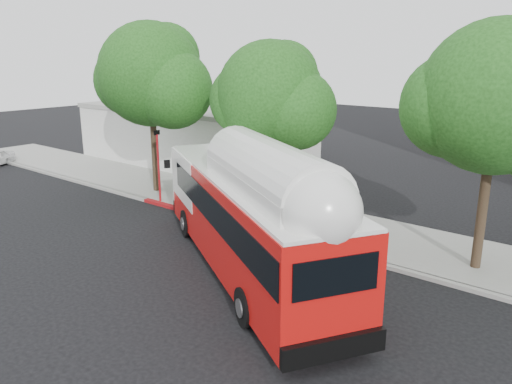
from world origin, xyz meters
TOP-DOWN VIEW (x-y plane):
  - ground at (0.00, 0.00)m, footprint 120.00×120.00m
  - sidewalk at (0.00, 6.50)m, footprint 60.00×5.00m
  - curb_strip at (0.00, 3.90)m, footprint 60.00×0.30m
  - red_curb_segment at (-3.00, 3.90)m, footprint 10.00×0.32m
  - street_tree_left at (-8.53, 5.56)m, footprint 6.67×5.80m
  - street_tree_mid at (-0.59, 6.06)m, footprint 5.75×5.00m
  - street_tree_right at (9.44, 5.86)m, footprint 6.21×5.40m
  - low_commercial_bldg at (-14.00, 14.00)m, footprint 16.20×10.20m
  - transit_bus at (2.33, 0.34)m, footprint 13.64×9.60m
  - signal_pole at (-7.08, 4.14)m, footprint 0.11×0.38m

SIDE VIEW (x-z plane):
  - ground at x=0.00m, z-range 0.00..0.00m
  - sidewalk at x=0.00m, z-range 0.00..0.15m
  - curb_strip at x=0.00m, z-range 0.00..0.15m
  - red_curb_segment at x=-3.00m, z-range 0.00..0.16m
  - transit_bus at x=2.33m, z-range -0.14..4.13m
  - signal_pole at x=-7.08m, z-range 0.05..4.09m
  - low_commercial_bldg at x=-14.00m, z-range 0.03..4.28m
  - street_tree_mid at x=-0.59m, z-range 1.60..10.22m
  - street_tree_right at x=9.44m, z-range 1.67..10.85m
  - street_tree_left at x=-8.53m, z-range 1.73..11.47m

